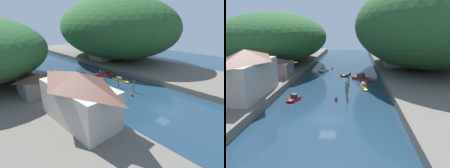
{
  "view_description": "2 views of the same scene",
  "coord_description": "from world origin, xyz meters",
  "views": [
    {
      "loc": [
        -28.73,
        -15.06,
        17.19
      ],
      "look_at": [
        -2.75,
        12.14,
        2.98
      ],
      "focal_mm": 28.0,
      "sensor_mm": 36.0,
      "label": 1
    },
    {
      "loc": [
        3.89,
        -30.15,
        13.82
      ],
      "look_at": [
        0.67,
        12.08,
        2.34
      ],
      "focal_mm": 35.0,
      "sensor_mm": 36.0,
      "label": 2
    }
  ],
  "objects": [
    {
      "name": "boat_small_dinghy",
      "position": [
        6.19,
        25.11,
        0.51
      ],
      "size": [
        6.02,
        5.02,
        1.69
      ],
      "rotation": [
        0.0,
        0.0,
        4.09
      ],
      "color": "red",
      "rests_on": "water_surface"
    },
    {
      "name": "boathouse_shed",
      "position": [
        -15.6,
        21.83,
        3.82
      ],
      "size": [
        8.08,
        6.52,
        4.6
      ],
      "color": "slate",
      "rests_on": "left_bank"
    },
    {
      "name": "mooring_post_nearest",
      "position": [
        2.62,
        10.03,
        1.6
      ],
      "size": [
        0.28,
        0.28,
        3.19
      ],
      "color": "brown",
      "rests_on": "water_surface"
    },
    {
      "name": "channel_buoy_far",
      "position": [
        0.56,
        8.79,
        0.34
      ],
      "size": [
        0.58,
        0.58,
        0.87
      ],
      "color": "red",
      "rests_on": "water_surface"
    },
    {
      "name": "hillside_right",
      "position": [
        23.15,
        37.72,
        13.61
      ],
      "size": [
        38.77,
        54.28,
        24.3
      ],
      "color": "#285628",
      "rests_on": "right_bank"
    },
    {
      "name": "boat_moored_right",
      "position": [
        -7.53,
        8.01,
        0.39
      ],
      "size": [
        2.6,
        3.53,
        1.26
      ],
      "rotation": [
        0.0,
        0.0,
        2.77
      ],
      "color": "red",
      "rests_on": "water_surface"
    },
    {
      "name": "boat_near_quay",
      "position": [
        6.22,
        17.72,
        0.34
      ],
      "size": [
        1.78,
        5.83,
        1.13
      ],
      "rotation": [
        0.0,
        0.0,
        3.25
      ],
      "color": "gold",
      "rests_on": "water_surface"
    },
    {
      "name": "channel_buoy_near",
      "position": [
        -3.26,
        39.03,
        0.32
      ],
      "size": [
        0.54,
        0.54,
        0.81
      ],
      "color": "red",
      "rests_on": "water_surface"
    },
    {
      "name": "mooring_post_middle",
      "position": [
        2.57,
        20.35,
        1.24
      ],
      "size": [
        0.28,
        0.28,
        2.47
      ],
      "color": "brown",
      "rests_on": "water_surface"
    },
    {
      "name": "waterfront_building",
      "position": [
        -15.32,
        6.62,
        5.73
      ],
      "size": [
        6.84,
        14.88,
        8.29
      ],
      "color": "#B2A899",
      "rests_on": "left_bank"
    },
    {
      "name": "right_bank_cottage",
      "position": [
        16.07,
        38.81,
        4.21
      ],
      "size": [
        6.15,
        8.2,
        5.32
      ],
      "color": "gray",
      "rests_on": "right_bank"
    },
    {
      "name": "boat_yellow_tender",
      "position": [
        1.31,
        29.92,
        0.28
      ],
      "size": [
        3.05,
        4.4,
        0.56
      ],
      "rotation": [
        0.0,
        0.0,
        2.87
      ],
      "color": "black",
      "rests_on": "water_surface"
    },
    {
      "name": "mooring_post_second",
      "position": [
        2.16,
        14.87,
        1.18
      ],
      "size": [
        0.23,
        0.23,
        2.36
      ],
      "color": "#4C3D2D",
      "rests_on": "water_surface"
    },
    {
      "name": "water_surface",
      "position": [
        0.0,
        30.0,
        0.0
      ],
      "size": [
        130.0,
        130.0,
        0.0
      ],
      "primitive_type": "plane",
      "color": "#1E384C",
      "rests_on": "ground"
    },
    {
      "name": "person_on_quay",
      "position": [
        -12.0,
        16.46,
        2.43
      ],
      "size": [
        0.23,
        0.39,
        1.69
      ],
      "rotation": [
        0.0,
        0.0,
        1.61
      ],
      "color": "#282D3D",
      "rests_on": "left_bank"
    },
    {
      "name": "right_bank",
      "position": [
        22.05,
        30.0,
        0.73
      ],
      "size": [
        22.0,
        120.0,
        1.46
      ],
      "color": "#666056",
      "rests_on": "ground"
    },
    {
      "name": "boat_far_right_bank",
      "position": [
        -5.78,
        35.63,
        0.51
      ],
      "size": [
        3.57,
        3.8,
        1.68
      ],
      "rotation": [
        0.0,
        0.0,
        2.45
      ],
      "color": "white",
      "rests_on": "water_surface"
    }
  ]
}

